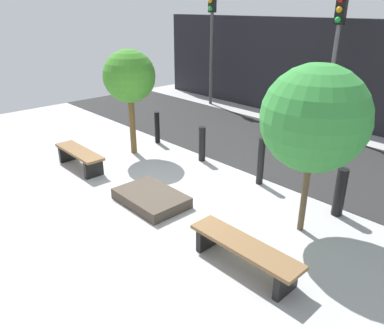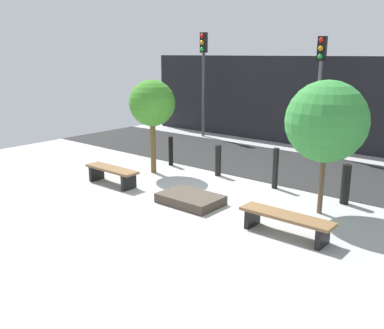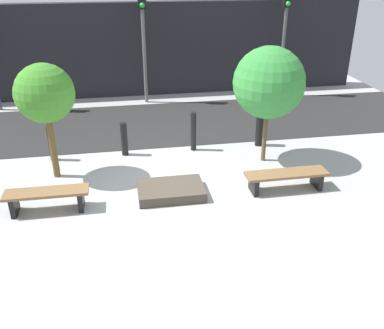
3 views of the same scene
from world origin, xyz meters
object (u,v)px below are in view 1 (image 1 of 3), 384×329
at_px(tree_behind_left_bench, 129,77).
at_px(tree_behind_right_bench, 315,119).
at_px(traffic_light_mid_west, 336,41).
at_px(bollard_far_left, 157,128).
at_px(planter_bed, 151,198).
at_px(bollard_right, 340,192).
at_px(bench_right, 244,250).
at_px(traffic_light_west, 212,28).
at_px(bollard_left, 202,144).
at_px(bollard_center, 261,161).
at_px(bench_left, 80,156).

relative_size(tree_behind_left_bench, tree_behind_right_bench, 0.93).
distance_m(tree_behind_left_bench, traffic_light_mid_west, 5.96).
relative_size(bollard_far_left, traffic_light_mid_west, 0.23).
distance_m(planter_bed, bollard_right, 3.59).
bearing_deg(planter_bed, bollard_far_left, 139.94).
relative_size(bench_right, tree_behind_right_bench, 0.64).
relative_size(tree_behind_left_bench, traffic_light_west, 0.64).
height_order(bollard_far_left, bollard_right, bollard_right).
relative_size(bollard_left, traffic_light_mid_west, 0.23).
xyz_separation_m(tree_behind_right_bench, traffic_light_west, (-7.50, 5.34, 0.84)).
distance_m(bench_right, bollard_center, 2.99).
xyz_separation_m(bench_right, tree_behind_left_bench, (-5.09, 1.55, 1.69)).
relative_size(bollard_far_left, traffic_light_west, 0.21).
xyz_separation_m(bollard_far_left, traffic_light_west, (-2.22, 4.40, 2.41)).
distance_m(bollard_left, traffic_light_west, 6.44).
relative_size(tree_behind_right_bench, bollard_left, 3.25).
height_order(bollard_far_left, bollard_center, bollard_center).
bearing_deg(tree_behind_right_bench, planter_bed, -152.01).
distance_m(bench_left, tree_behind_left_bench, 2.28).
height_order(bollard_far_left, traffic_light_mid_west, traffic_light_mid_west).
bearing_deg(traffic_light_mid_west, planter_bed, -90.00).
xyz_separation_m(bench_left, bollard_right, (5.28, 2.50, 0.14)).
relative_size(bollard_far_left, bollard_left, 1.01).
bearing_deg(bollard_center, bench_left, -144.15).
distance_m(bench_right, planter_bed, 2.56).
xyz_separation_m(tree_behind_right_bench, bollard_far_left, (-5.28, 0.94, -1.56)).
height_order(bench_left, tree_behind_left_bench, tree_behind_left_bench).
distance_m(tree_behind_left_bench, bollard_center, 3.87).
bearing_deg(tree_behind_right_bench, tree_behind_left_bench, -180.00).
xyz_separation_m(planter_bed, bollard_far_left, (-2.73, 2.30, 0.34)).
height_order(bench_right, tree_behind_left_bench, tree_behind_left_bench).
bearing_deg(bollard_right, bollard_center, 180.00).
bearing_deg(bench_left, traffic_light_west, 109.56).
height_order(tree_behind_left_bench, bollard_right, tree_behind_left_bench).
height_order(traffic_light_west, traffic_light_mid_west, traffic_light_west).
bearing_deg(bollard_right, tree_behind_right_bench, -101.19).
bearing_deg(planter_bed, bench_left, -175.51).
height_order(bench_left, bench_right, bench_left).
xyz_separation_m(bollard_center, traffic_light_mid_west, (-0.91, 4.40, 2.16)).
relative_size(bollard_center, traffic_light_mid_west, 0.27).
bearing_deg(planter_bed, bollard_center, 68.37).
xyz_separation_m(planter_bed, tree_behind_left_bench, (-2.54, 1.35, 1.89)).
height_order(bench_right, tree_behind_right_bench, tree_behind_right_bench).
distance_m(planter_bed, traffic_light_west, 8.77).
relative_size(bench_left, tree_behind_right_bench, 0.58).
distance_m(bench_right, bollard_left, 4.26).
xyz_separation_m(bollard_far_left, bollard_right, (5.46, 0.00, 0.02)).
bearing_deg(tree_behind_left_bench, tree_behind_right_bench, 0.00).
xyz_separation_m(bollard_left, bollard_right, (3.64, 0.00, 0.02)).
bearing_deg(tree_behind_left_bench, bollard_left, 30.01).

